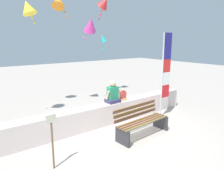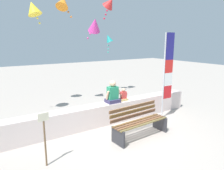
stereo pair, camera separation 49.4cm
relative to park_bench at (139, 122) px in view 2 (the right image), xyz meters
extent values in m
plane|color=#AA9F95|center=(-0.31, 0.35, -0.42)|extent=(40.00, 40.00, 0.00)
cube|color=beige|center=(-0.31, 1.33, -0.08)|extent=(6.95, 0.48, 0.69)
cube|color=brown|center=(0.02, -0.26, 0.03)|extent=(1.77, 0.18, 0.03)
cube|color=brown|center=(0.01, -0.14, 0.03)|extent=(1.77, 0.18, 0.03)
cube|color=brown|center=(0.00, -0.03, 0.03)|extent=(1.77, 0.18, 0.03)
cube|color=brown|center=(-0.01, 0.08, 0.03)|extent=(1.77, 0.18, 0.03)
cube|color=brown|center=(-0.01, 0.19, 0.15)|extent=(1.77, 0.16, 0.10)
cube|color=brown|center=(-0.01, 0.21, 0.28)|extent=(1.77, 0.16, 0.10)
cube|color=brown|center=(-0.01, 0.23, 0.41)|extent=(1.77, 0.16, 0.10)
cube|color=#2D2D33|center=(-0.82, -0.14, -0.20)|extent=(0.08, 0.53, 0.45)
cube|color=#2D2D33|center=(0.83, -0.03, -0.20)|extent=(0.08, 0.53, 0.45)
cube|color=#353156|center=(-0.06, 1.31, 0.33)|extent=(0.45, 0.37, 0.12)
cube|color=#25855C|center=(-0.06, 1.31, 0.60)|extent=(0.34, 0.22, 0.43)
cylinder|color=#DFAD88|center=(-0.28, 1.29, 0.55)|extent=(0.07, 0.17, 0.31)
cylinder|color=#DFAD88|center=(0.15, 1.29, 0.55)|extent=(0.07, 0.17, 0.31)
sphere|color=#DFAD88|center=(-0.06, 1.31, 0.92)|extent=(0.21, 0.21, 0.21)
cube|color=tan|center=(0.38, 1.31, 0.31)|extent=(0.26, 0.21, 0.07)
cube|color=#D03E3B|center=(0.38, 1.31, 0.47)|extent=(0.20, 0.13, 0.25)
cylinder|color=#D8AA8C|center=(0.26, 1.30, 0.44)|extent=(0.04, 0.10, 0.18)
cylinder|color=#D8AA8C|center=(0.51, 1.30, 0.44)|extent=(0.04, 0.10, 0.18)
sphere|color=#D8AA8C|center=(0.38, 1.31, 0.65)|extent=(0.12, 0.12, 0.12)
cylinder|color=#B7B7BC|center=(1.57, 0.61, 1.08)|extent=(0.05, 0.05, 3.01)
cube|color=red|center=(1.79, 0.61, 0.53)|extent=(0.39, 0.02, 0.46)
cube|color=white|center=(1.79, 0.61, 0.99)|extent=(0.39, 0.02, 0.46)
cube|color=red|center=(1.79, 0.61, 1.45)|extent=(0.39, 0.02, 0.46)
cube|color=navy|center=(1.79, 0.61, 1.90)|extent=(0.39, 0.02, 0.46)
cube|color=navy|center=(1.79, 0.61, 2.36)|extent=(0.39, 0.02, 0.46)
cone|color=#DB3D9E|center=(0.52, 3.62, 2.96)|extent=(0.69, 0.85, 0.76)
sphere|color=#E14798|center=(0.42, 3.65, 2.78)|extent=(0.08, 0.08, 0.08)
sphere|color=#E14798|center=(0.33, 3.68, 2.60)|extent=(0.08, 0.08, 0.08)
sphere|color=#E14798|center=(0.23, 3.70, 2.42)|extent=(0.08, 0.08, 0.08)
cone|color=yellow|center=(-1.74, 4.41, 3.54)|extent=(0.83, 0.86, 0.66)
sphere|color=#FFE942|center=(-1.65, 4.46, 3.36)|extent=(0.08, 0.08, 0.08)
sphere|color=#FFE942|center=(-1.57, 4.52, 3.18)|extent=(0.08, 0.08, 0.08)
sphere|color=#FFE942|center=(-1.49, 4.58, 3.00)|extent=(0.08, 0.08, 0.08)
cone|color=red|center=(1.66, 4.25, 4.01)|extent=(0.71, 0.81, 0.68)
sphere|color=red|center=(1.56, 4.22, 3.83)|extent=(0.08, 0.08, 0.08)
sphere|color=red|center=(1.47, 4.19, 3.65)|extent=(0.08, 0.08, 0.08)
sphere|color=red|center=(1.38, 4.16, 3.47)|extent=(0.08, 0.08, 0.08)
sphere|color=red|center=(1.28, 4.13, 3.29)|extent=(0.08, 0.08, 0.08)
cone|color=teal|center=(1.94, 4.83, 2.42)|extent=(0.57, 0.52, 0.47)
sphere|color=teal|center=(1.99, 4.92, 2.24)|extent=(0.08, 0.08, 0.08)
sphere|color=teal|center=(2.03, 5.01, 2.06)|extent=(0.08, 0.08, 0.08)
sphere|color=teal|center=(2.08, 5.10, 1.88)|extent=(0.08, 0.08, 0.08)
sphere|color=teal|center=(2.12, 5.19, 1.70)|extent=(0.08, 0.08, 0.08)
cone|color=orange|center=(-0.75, 3.79, 3.75)|extent=(0.81, 0.82, 0.67)
sphere|color=orange|center=(-0.67, 3.72, 3.57)|extent=(0.08, 0.08, 0.08)
sphere|color=orange|center=(-0.60, 3.66, 3.39)|extent=(0.08, 0.08, 0.08)
sphere|color=orange|center=(-0.53, 3.59, 3.21)|extent=(0.08, 0.08, 0.08)
cylinder|color=brown|center=(-2.70, -0.07, 0.10)|extent=(0.04, 0.04, 1.05)
cube|color=beige|center=(-2.70, -0.07, 0.73)|extent=(0.24, 0.05, 0.18)
camera|label=1|loc=(-4.12, -4.13, 2.33)|focal=33.52mm
camera|label=2|loc=(-3.72, -4.41, 2.33)|focal=33.52mm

